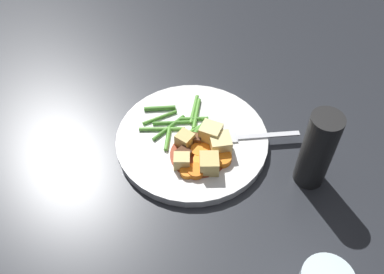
% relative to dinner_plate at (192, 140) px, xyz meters
% --- Properties ---
extents(ground_plane, '(3.00, 3.00, 0.00)m').
position_rel_dinner_plate_xyz_m(ground_plane, '(0.00, 0.00, -0.01)').
color(ground_plane, '#26282D').
extents(dinner_plate, '(0.28, 0.28, 0.02)m').
position_rel_dinner_plate_xyz_m(dinner_plate, '(0.00, 0.00, 0.00)').
color(dinner_plate, white).
rests_on(dinner_plate, ground_plane).
extents(stew_sauce, '(0.10, 0.10, 0.00)m').
position_rel_dinner_plate_xyz_m(stew_sauce, '(0.04, -0.01, 0.01)').
color(stew_sauce, '#93381E').
rests_on(stew_sauce, dinner_plate).
extents(carrot_slice_0, '(0.04, 0.04, 0.01)m').
position_rel_dinner_plate_xyz_m(carrot_slice_0, '(0.07, 0.02, 0.01)').
color(carrot_slice_0, orange).
rests_on(carrot_slice_0, dinner_plate).
extents(carrot_slice_1, '(0.04, 0.04, 0.01)m').
position_rel_dinner_plate_xyz_m(carrot_slice_1, '(0.07, -0.05, 0.01)').
color(carrot_slice_1, orange).
rests_on(carrot_slice_1, dinner_plate).
extents(carrot_slice_2, '(0.05, 0.05, 0.01)m').
position_rel_dinner_plate_xyz_m(carrot_slice_2, '(0.06, -0.01, 0.01)').
color(carrot_slice_2, orange).
rests_on(carrot_slice_2, dinner_plate).
extents(carrot_slice_3, '(0.04, 0.04, 0.01)m').
position_rel_dinner_plate_xyz_m(carrot_slice_3, '(0.07, -0.03, 0.01)').
color(carrot_slice_3, orange).
rests_on(carrot_slice_3, dinner_plate).
extents(carrot_slice_4, '(0.04, 0.04, 0.01)m').
position_rel_dinner_plate_xyz_m(carrot_slice_4, '(0.04, 0.02, 0.01)').
color(carrot_slice_4, orange).
rests_on(carrot_slice_4, dinner_plate).
extents(carrot_slice_5, '(0.04, 0.04, 0.01)m').
position_rel_dinner_plate_xyz_m(carrot_slice_5, '(0.04, -0.01, 0.01)').
color(carrot_slice_5, orange).
rests_on(carrot_slice_5, dinner_plate).
extents(potato_chunk_0, '(0.05, 0.05, 0.04)m').
position_rel_dinner_plate_xyz_m(potato_chunk_0, '(0.02, 0.03, 0.03)').
color(potato_chunk_0, '#EAD68C').
rests_on(potato_chunk_0, dinner_plate).
extents(potato_chunk_1, '(0.05, 0.05, 0.03)m').
position_rel_dinner_plate_xyz_m(potato_chunk_1, '(0.05, 0.03, 0.02)').
color(potato_chunk_1, '#EAD68C').
rests_on(potato_chunk_1, dinner_plate).
extents(potato_chunk_2, '(0.05, 0.04, 0.03)m').
position_rel_dinner_plate_xyz_m(potato_chunk_2, '(0.08, -0.01, 0.02)').
color(potato_chunk_2, '#DBBC6B').
rests_on(potato_chunk_2, dinner_plate).
extents(potato_chunk_3, '(0.03, 0.04, 0.03)m').
position_rel_dinner_plate_xyz_m(potato_chunk_3, '(0.05, -0.05, 0.02)').
color(potato_chunk_3, '#E5CC7A').
rests_on(potato_chunk_3, dinner_plate).
extents(potato_chunk_4, '(0.04, 0.04, 0.03)m').
position_rel_dinner_plate_xyz_m(potato_chunk_4, '(0.01, -0.02, 0.02)').
color(potato_chunk_4, '#DBBC6B').
rests_on(potato_chunk_4, dinner_plate).
extents(meat_chunk_0, '(0.02, 0.03, 0.02)m').
position_rel_dinner_plate_xyz_m(meat_chunk_0, '(0.02, -0.00, 0.02)').
color(meat_chunk_0, '#56331E').
rests_on(meat_chunk_0, dinner_plate).
extents(meat_chunk_1, '(0.03, 0.03, 0.02)m').
position_rel_dinner_plate_xyz_m(meat_chunk_1, '(0.03, -0.04, 0.02)').
color(meat_chunk_1, '#4C2B19').
rests_on(meat_chunk_1, dinner_plate).
extents(green_bean_0, '(0.03, 0.05, 0.01)m').
position_rel_dinner_plate_xyz_m(green_bean_0, '(-0.03, 0.02, 0.01)').
color(green_bean_0, '#4C8E33').
rests_on(green_bean_0, dinner_plate).
extents(green_bean_1, '(0.01, 0.06, 0.01)m').
position_rel_dinner_plate_xyz_m(green_bean_1, '(-0.01, -0.00, 0.01)').
color(green_bean_1, '#66AD42').
rests_on(green_bean_1, dinner_plate).
extents(green_bean_2, '(0.03, 0.08, 0.01)m').
position_rel_dinner_plate_xyz_m(green_bean_2, '(-0.04, -0.03, 0.01)').
color(green_bean_2, '#4C8E33').
rests_on(green_bean_2, dinner_plate).
extents(green_bean_3, '(0.06, 0.05, 0.01)m').
position_rel_dinner_plate_xyz_m(green_bean_3, '(-0.04, 0.03, 0.01)').
color(green_bean_3, '#599E38').
rests_on(green_bean_3, dinner_plate).
extents(green_bean_4, '(0.03, 0.05, 0.01)m').
position_rel_dinner_plate_xyz_m(green_bean_4, '(-0.01, 0.02, 0.01)').
color(green_bean_4, '#4C8E33').
rests_on(green_bean_4, dinner_plate).
extents(green_bean_5, '(0.01, 0.07, 0.01)m').
position_rel_dinner_plate_xyz_m(green_bean_5, '(-0.07, -0.03, 0.01)').
color(green_bean_5, '#599E38').
rests_on(green_bean_5, dinner_plate).
extents(green_bean_6, '(0.03, 0.06, 0.01)m').
position_rel_dinner_plate_xyz_m(green_bean_6, '(-0.09, -0.02, 0.01)').
color(green_bean_6, '#4C8E33').
rests_on(green_bean_6, dinner_plate).
extents(green_bean_7, '(0.05, 0.04, 0.01)m').
position_rel_dinner_plate_xyz_m(green_bean_7, '(-0.02, -0.04, 0.01)').
color(green_bean_7, '#599E38').
rests_on(green_bean_7, dinner_plate).
extents(green_bean_8, '(0.04, 0.08, 0.01)m').
position_rel_dinner_plate_xyz_m(green_bean_8, '(-0.04, -0.01, 0.01)').
color(green_bean_8, '#4C8E33').
rests_on(green_bean_8, dinner_plate).
extents(green_bean_9, '(0.05, 0.08, 0.01)m').
position_rel_dinner_plate_xyz_m(green_bean_9, '(-0.04, -0.04, 0.01)').
color(green_bean_9, '#66AD42').
rests_on(green_bean_9, dinner_plate).
extents(green_bean_10, '(0.06, 0.05, 0.01)m').
position_rel_dinner_plate_xyz_m(green_bean_10, '(-0.06, 0.04, 0.01)').
color(green_bean_10, '#599E38').
rests_on(green_bean_10, dinner_plate).
extents(fork, '(0.09, 0.17, 0.00)m').
position_rel_dinner_plate_xyz_m(fork, '(0.05, 0.09, 0.01)').
color(fork, silver).
rests_on(fork, dinner_plate).
extents(pepper_mill, '(0.05, 0.05, 0.15)m').
position_rel_dinner_plate_xyz_m(pepper_mill, '(0.17, 0.14, 0.07)').
color(pepper_mill, black).
rests_on(pepper_mill, ground_plane).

